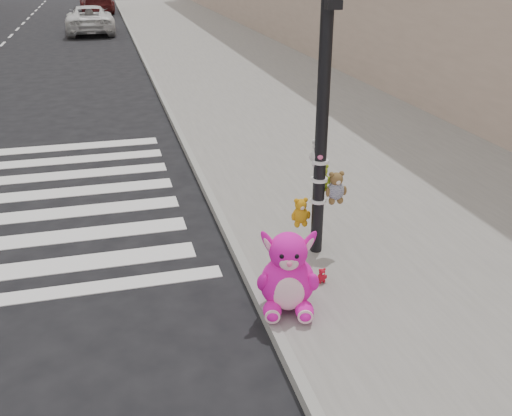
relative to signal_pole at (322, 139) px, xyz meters
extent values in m
plane|color=black|center=(-2.62, -1.82, -1.73)|extent=(120.00, 120.00, 0.00)
cube|color=slate|center=(2.38, 8.18, -1.66)|extent=(7.00, 80.00, 0.14)
cube|color=gray|center=(-1.07, 8.18, -1.66)|extent=(0.12, 80.00, 0.15)
cylinder|color=black|center=(-0.02, -0.02, 0.41)|extent=(0.16, 0.16, 4.00)
cylinder|color=white|center=(-0.02, -0.02, -0.84)|extent=(0.22, 0.22, 0.04)
cylinder|color=white|center=(-0.02, -0.02, -0.54)|extent=(0.22, 0.22, 0.04)
cylinder|color=white|center=(-0.02, -0.02, -0.29)|extent=(0.22, 0.22, 0.04)
ellipsoid|color=#EF14B2|center=(-1.06, -1.44, -1.50)|extent=(0.29, 0.38, 0.18)
ellipsoid|color=#EF14B2|center=(-0.71, -1.53, -1.50)|extent=(0.29, 0.38, 0.18)
ellipsoid|color=#EF14B2|center=(-0.82, -1.22, -1.27)|extent=(0.76, 0.69, 0.64)
ellipsoid|color=#F9BFD1|center=(-0.87, -1.43, -1.29)|extent=(0.38, 0.21, 0.42)
sphere|color=#EF14B2|center=(-0.82, -1.22, -0.87)|extent=(0.54, 0.54, 0.44)
ellipsoid|color=#EF14B2|center=(-1.00, -1.15, -0.81)|extent=(0.32, 0.16, 0.44)
ellipsoid|color=#EF14B2|center=(-0.62, -1.25, -0.81)|extent=(0.32, 0.16, 0.44)
imported|color=silver|center=(-3.08, 26.17, -1.02)|extent=(2.47, 5.19, 1.43)
imported|color=#5B1A1B|center=(-2.66, 37.98, -0.94)|extent=(2.50, 5.57, 1.59)
camera|label=1|loc=(-2.59, -6.54, 2.16)|focal=40.00mm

